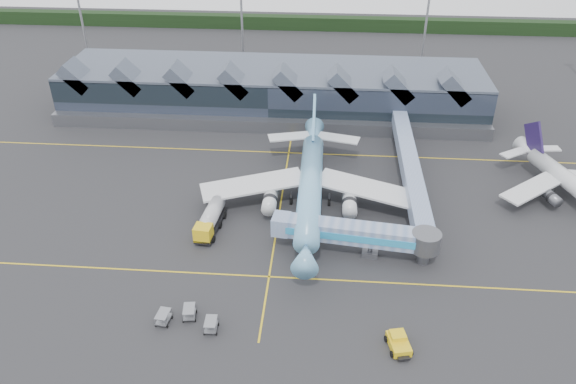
# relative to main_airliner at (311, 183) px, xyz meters

# --- Properties ---
(ground) EXTENTS (260.00, 260.00, 0.00)m
(ground) POSITION_rel_main_airliner_xyz_m (-4.83, -10.76, -3.96)
(ground) COLOR #262628
(ground) RESTS_ON ground
(taxi_stripes) EXTENTS (120.00, 60.00, 0.01)m
(taxi_stripes) POSITION_rel_main_airliner_xyz_m (-4.83, -0.76, -3.96)
(taxi_stripes) COLOR gold
(taxi_stripes) RESTS_ON ground
(tree_line_far) EXTENTS (260.00, 4.00, 4.00)m
(tree_line_far) POSITION_rel_main_airliner_xyz_m (-4.83, 99.24, -1.96)
(tree_line_far) COLOR black
(tree_line_far) RESTS_ON ground
(terminal) EXTENTS (90.00, 22.25, 12.52)m
(terminal) POSITION_rel_main_airliner_xyz_m (-9.90, 36.60, 0.92)
(terminal) COLOR black
(terminal) RESTS_ON ground
(light_masts) EXTENTS (132.40, 42.56, 22.45)m
(light_masts) POSITION_rel_main_airliner_xyz_m (16.17, 52.04, 8.53)
(light_masts) COLOR gray
(light_masts) RESTS_ON ground
(main_airliner) EXTENTS (36.51, 41.85, 13.48)m
(main_airliner) POSITION_rel_main_airliner_xyz_m (0.00, 0.00, 0.00)
(main_airliner) COLOR #75B6ED
(main_airliner) RESTS_ON ground
(regional_jet) EXTENTS (24.18, 27.06, 9.55)m
(regional_jet) POSITION_rel_main_airliner_xyz_m (42.44, 5.60, -0.93)
(regional_jet) COLOR silver
(regional_jet) RESTS_ON ground
(jet_bridge) EXTENTS (23.91, 6.26, 5.13)m
(jet_bridge) POSITION_rel_main_airliner_xyz_m (8.17, -12.80, -0.48)
(jet_bridge) COLOR #6A83B1
(jet_bridge) RESTS_ON ground
(fuel_truck) EXTENTS (3.69, 10.27, 3.41)m
(fuel_truck) POSITION_rel_main_airliner_xyz_m (-14.91, -8.07, -2.05)
(fuel_truck) COLOR black
(fuel_truck) RESTS_ON ground
(pushback_tug) EXTENTS (3.22, 4.37, 1.79)m
(pushback_tug) POSITION_rel_main_airliner_xyz_m (11.76, -30.18, -3.16)
(pushback_tug) COLOR yellow
(pushback_tug) RESTS_ON ground
(baggage_carts) EXTENTS (7.77, 4.28, 1.57)m
(baggage_carts) POSITION_rel_main_airliner_xyz_m (-13.92, -28.20, -3.08)
(baggage_carts) COLOR gray
(baggage_carts) RESTS_ON ground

